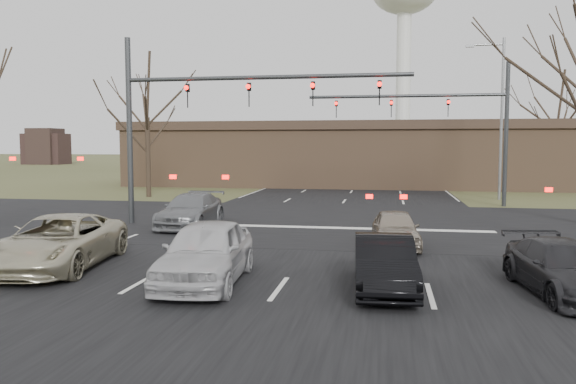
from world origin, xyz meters
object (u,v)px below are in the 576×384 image
object	(u,v)px
mast_arm_far	(454,117)
car_white_sedan	(206,252)
car_charcoal_sedan	(563,268)
streetlight_right_far	(499,110)
water_tower	(405,0)
car_silver_ahead	(395,229)
mast_arm_near	(202,106)
building	(381,154)
car_silver_suv	(58,242)
car_black_hatch	(384,264)
car_grey_ahead	(191,210)

from	to	relation	value
mast_arm_far	car_white_sedan	size ratio (longest dim) A/B	2.40
mast_arm_far	car_charcoal_sedan	world-z (taller)	mast_arm_far
streetlight_right_far	car_charcoal_sedan	distance (m)	24.00
mast_arm_far	streetlight_right_far	size ratio (longest dim) A/B	1.11
water_tower	car_silver_ahead	distance (m)	116.28
mast_arm_far	mast_arm_near	bearing A→B (deg)	-138.78
building	car_charcoal_sedan	xyz separation A→B (m)	(4.50, -34.31, -2.05)
mast_arm_far	car_silver_suv	bearing A→B (deg)	-124.07
building	streetlight_right_far	size ratio (longest dim) A/B	4.24
mast_arm_far	streetlight_right_far	xyz separation A→B (m)	(3.14, 4.00, 0.57)
water_tower	car_white_sedan	world-z (taller)	water_tower
car_silver_ahead	car_black_hatch	bearing A→B (deg)	-97.35
mast_arm_near	car_grey_ahead	world-z (taller)	mast_arm_near
water_tower	building	bearing A→B (deg)	-92.79
water_tower	car_black_hatch	world-z (taller)	water_tower
streetlight_right_far	car_silver_ahead	size ratio (longest dim) A/B	2.72
building	car_silver_ahead	world-z (taller)	building
car_black_hatch	car_silver_ahead	bearing A→B (deg)	82.94
mast_arm_near	streetlight_right_far	xyz separation A→B (m)	(14.55, 14.00, 0.51)
building	car_silver_ahead	distance (m)	28.97
water_tower	car_white_sedan	distance (m)	122.00
building	streetlight_right_far	world-z (taller)	streetlight_right_far
car_silver_suv	car_white_sedan	xyz separation A→B (m)	(4.60, -0.94, 0.05)
mast_arm_near	car_black_hatch	world-z (taller)	mast_arm_near
car_grey_ahead	car_silver_ahead	bearing A→B (deg)	-22.90
car_white_sedan	mast_arm_far	bearing A→B (deg)	63.56
mast_arm_far	car_black_hatch	xyz separation A→B (m)	(-3.72, -19.65, -4.37)
car_charcoal_sedan	car_silver_ahead	distance (m)	6.57
building	streetlight_right_far	bearing A→B (deg)	-56.35
mast_arm_far	car_silver_ahead	bearing A→B (deg)	-103.69
car_charcoal_sedan	mast_arm_near	bearing A→B (deg)	134.00
building	mast_arm_far	xyz separation A→B (m)	(4.18, -15.00, 2.35)
water_tower	car_grey_ahead	size ratio (longest dim) A/B	9.36
mast_arm_near	streetlight_right_far	distance (m)	20.20
car_silver_suv	car_black_hatch	bearing A→B (deg)	-13.23
streetlight_right_far	water_tower	bearing A→B (deg)	92.05
car_silver_suv	car_grey_ahead	distance (m)	8.30
car_white_sedan	mast_arm_near	bearing A→B (deg)	104.83
car_silver_suv	car_charcoal_sedan	size ratio (longest dim) A/B	1.25
water_tower	mast_arm_far	xyz separation A→B (m)	(0.18, -97.00, -30.45)
building	car_black_hatch	world-z (taller)	building
car_grey_ahead	mast_arm_far	bearing A→B (deg)	40.79
car_silver_suv	car_charcoal_sedan	bearing A→B (deg)	-9.97
car_silver_ahead	mast_arm_far	bearing A→B (deg)	72.37
building	mast_arm_near	size ratio (longest dim) A/B	3.50
car_charcoal_sedan	car_black_hatch	bearing A→B (deg)	177.24
car_white_sedan	car_charcoal_sedan	xyz separation A→B (m)	(8.40, 0.39, -0.17)
car_black_hatch	mast_arm_near	bearing A→B (deg)	124.89
building	car_silver_suv	world-z (taller)	building
mast_arm_near	car_grey_ahead	xyz separation A→B (m)	(-0.36, -0.50, -4.38)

